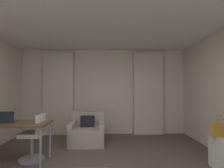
# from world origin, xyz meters

# --- Properties ---
(wall_window) EXTENTS (5.12, 0.06, 2.60)m
(wall_window) POSITION_xyz_m (0.00, 3.03, 1.30)
(wall_window) COLOR beige
(wall_window) RESTS_ON ground
(ceiling) EXTENTS (5.12, 6.12, 0.06)m
(ceiling) POSITION_xyz_m (0.00, 0.00, 2.63)
(ceiling) COLOR white
(ceiling) RESTS_ON wall_left
(curtain_left_panel) EXTENTS (0.90, 0.06, 2.50)m
(curtain_left_panel) POSITION_xyz_m (-1.38, 2.90, 1.25)
(curtain_left_panel) COLOR beige
(curtain_left_panel) RESTS_ON ground
(curtain_right_panel) EXTENTS (0.90, 0.06, 2.50)m
(curtain_right_panel) POSITION_xyz_m (1.38, 2.90, 1.25)
(curtain_right_panel) COLOR beige
(curtain_right_panel) RESTS_ON ground
(armchair) EXTENTS (0.88, 0.87, 0.77)m
(armchair) POSITION_xyz_m (-0.39, 2.02, 0.26)
(armchair) COLOR #B2A899
(armchair) RESTS_ON ground
(desk) EXTENTS (1.46, 0.62, 0.74)m
(desk) POSITION_xyz_m (-1.72, 0.89, 0.68)
(desk) COLOR brown
(desk) RESTS_ON ground
(desk_chair) EXTENTS (0.48, 0.48, 0.88)m
(desk_chair) POSITION_xyz_m (-1.30, 0.97, 0.39)
(desk_chair) COLOR gray
(desk_chair) RESTS_ON ground
(laptop) EXTENTS (0.36, 0.30, 0.22)m
(laptop) POSITION_xyz_m (-1.79, 0.89, 0.79)
(laptop) COLOR #2D2D33
(laptop) RESTS_ON desk
(handbag_primary) EXTENTS (0.30, 0.14, 0.37)m
(handbag_primary) POSITION_xyz_m (2.05, 0.48, 0.68)
(handbag_primary) COLOR orange
(handbag_primary) RESTS_ON tv_console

